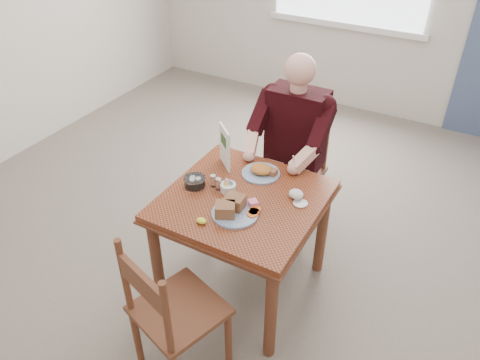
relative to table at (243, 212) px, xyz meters
The scene contains 14 objects.
floor 0.64m from the table, ahead, with size 6.00×6.00×0.00m, color #6C6057.
lemon_wedge 0.35m from the table, 105.42° to the right, with size 0.06×0.04×0.03m, color yellow.
napkin 0.34m from the table, 27.80° to the left, with size 0.09×0.07×0.06m, color white.
metal_dish 0.36m from the table, 17.49° to the left, with size 0.09×0.09×0.01m, color silver.
table is the anchor object (origin of this frame).
chair_far 0.81m from the table, 90.00° to the left, with size 0.42×0.42×0.95m.
chair_near 0.75m from the table, 91.32° to the right, with size 0.53×0.53×0.95m.
diner 0.73m from the table, 90.00° to the left, with size 0.53×0.56×1.39m.
near_plate 0.22m from the table, 81.18° to the right, with size 0.34×0.34×0.09m.
far_plate 0.30m from the table, 92.73° to the left, with size 0.25×0.25×0.07m.
caddy 0.18m from the table, behind, with size 0.10×0.10×0.07m.
shakers 0.24m from the table, behind, with size 0.09×0.06×0.08m.
creamer 0.35m from the table, behind, with size 0.15×0.15×0.06m.
menu 0.44m from the table, 137.52° to the left, with size 0.15×0.14×0.27m.
Camera 1 is at (1.06, -1.94, 2.43)m, focal length 35.00 mm.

